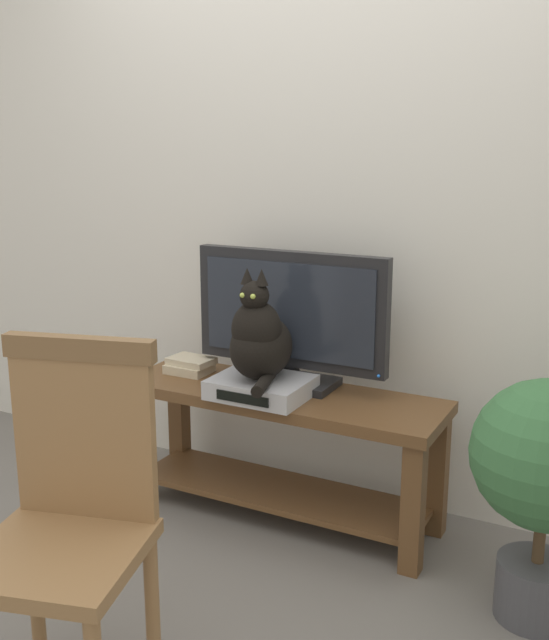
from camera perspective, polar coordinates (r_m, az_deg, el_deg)
name	(u,v)px	position (r m, az deg, el deg)	size (l,w,h in m)	color
ground_plane	(221,585)	(2.66, -4.14, -19.53)	(12.00, 12.00, 0.00)	slate
back_wall	(335,154)	(3.03, 4.66, 12.57)	(7.00, 0.12, 2.80)	silver
tv_stand	(281,432)	(2.92, 0.46, -8.59)	(1.26, 0.40, 0.52)	brown
tv	(290,317)	(2.85, 1.22, 0.24)	(0.78, 0.20, 0.53)	black
media_box	(261,387)	(2.79, -1.01, -5.16)	(0.35, 0.29, 0.07)	#BCBCC1
cat	(259,339)	(2.72, -1.16, -1.47)	(0.22, 0.35, 0.42)	black
wooden_chair	(70,504)	(2.03, -15.37, -13.39)	(0.50, 0.51, 0.96)	olive
book_stack	(190,365)	(3.09, -6.47, -3.46)	(0.19, 0.14, 0.06)	beige
potted_plant	(546,471)	(2.40, 20.02, -10.77)	(0.45, 0.45, 0.77)	#47474C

